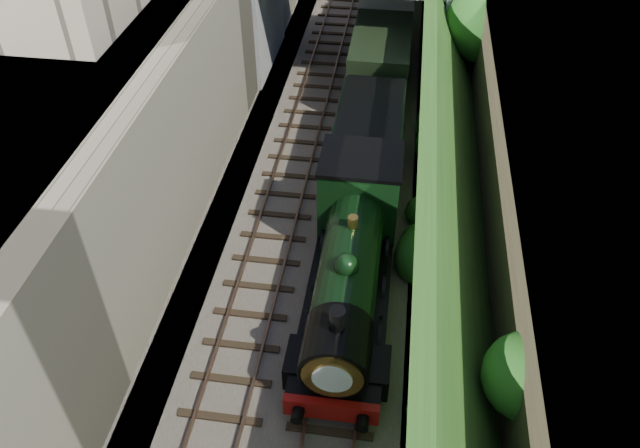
# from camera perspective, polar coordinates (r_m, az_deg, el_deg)

# --- Properties ---
(trackbed) EXTENTS (10.00, 90.00, 0.20)m
(trackbed) POSITION_cam_1_polar(r_m,az_deg,el_deg) (31.84, 2.96, 10.67)
(trackbed) COLOR #473F38
(trackbed) RESTS_ON ground
(retaining_wall) EXTENTS (1.00, 90.00, 7.00)m
(retaining_wall) POSITION_cam_1_polar(r_m,az_deg,el_deg) (31.14, -7.37, 16.72)
(retaining_wall) COLOR #756B56
(retaining_wall) RESTS_ON ground
(street_plateau_left) EXTENTS (6.00, 90.00, 7.00)m
(street_plateau_left) POSITION_cam_1_polar(r_m,az_deg,el_deg) (32.19, -13.69, 16.76)
(street_plateau_left) COLOR #262628
(street_plateau_left) RESTS_ON ground
(street_plateau_right) EXTENTS (8.00, 90.00, 6.25)m
(street_plateau_right) POSITION_cam_1_polar(r_m,az_deg,el_deg) (31.18, 21.32, 13.50)
(street_plateau_right) COLOR #262628
(street_plateau_right) RESTS_ON ground
(embankment_slope) EXTENTS (4.59, 90.00, 6.36)m
(embankment_slope) POSITION_cam_1_polar(r_m,az_deg,el_deg) (30.32, 12.78, 13.76)
(embankment_slope) COLOR #1E4714
(embankment_slope) RESTS_ON ground
(track_left) EXTENTS (2.50, 90.00, 0.20)m
(track_left) POSITION_cam_1_polar(r_m,az_deg,el_deg) (31.97, -0.66, 11.17)
(track_left) COLOR black
(track_left) RESTS_ON trackbed
(track_right) EXTENTS (2.50, 90.00, 0.20)m
(track_right) POSITION_cam_1_polar(r_m,az_deg,el_deg) (31.70, 5.17, 10.71)
(track_right) COLOR black
(track_right) RESTS_ON trackbed
(tree) EXTENTS (3.60, 3.80, 6.60)m
(tree) POSITION_cam_1_polar(r_m,az_deg,el_deg) (30.12, 15.12, 17.19)
(tree) COLOR black
(tree) RESTS_ON ground
(locomotive) EXTENTS (3.10, 10.22, 3.83)m
(locomotive) POSITION_cam_1_polar(r_m,az_deg,el_deg) (20.50, 2.82, -3.48)
(locomotive) COLOR black
(locomotive) RESTS_ON trackbed
(tender) EXTENTS (2.70, 6.00, 3.05)m
(tender) POSITION_cam_1_polar(r_m,az_deg,el_deg) (26.38, 4.48, 7.34)
(tender) COLOR black
(tender) RESTS_ON trackbed
(coach_front) EXTENTS (2.90, 18.00, 3.70)m
(coach_front) POSITION_cam_1_polar(r_m,az_deg,el_deg) (37.33, 6.19, 18.66)
(coach_front) COLOR black
(coach_front) RESTS_ON trackbed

